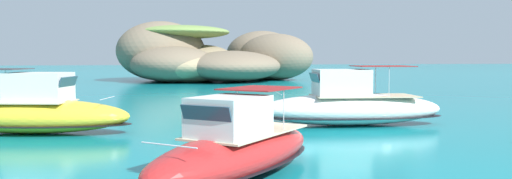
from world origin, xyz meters
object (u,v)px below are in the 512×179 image
Objects in this scene: motorboat_white at (349,106)px; motorboat_yellow at (31,113)px; motorboat_red at (236,150)px; islet_small at (266,57)px; islet_large at (186,59)px.

motorboat_white reaches higher than motorboat_yellow.
motorboat_yellow is 14.01m from motorboat_red.
motorboat_red is (-15.88, -67.61, -2.72)m from islet_small.
islet_large is 2.81× the size of motorboat_white.
islet_small is 61.64m from motorboat_yellow.
motorboat_red is at bearing -52.29° from motorboat_yellow.
motorboat_yellow is at bearing 127.71° from motorboat_red.
motorboat_white is (5.86, -51.01, -2.36)m from islet_large.
motorboat_red is (8.57, -11.08, -0.14)m from motorboat_yellow.
motorboat_red is at bearing -92.05° from islet_large.
motorboat_white is at bearing -97.83° from islet_small.
motorboat_white is (-7.81, -56.86, -2.55)m from islet_small.
islet_small reaches higher than motorboat_red.
islet_large reaches higher than motorboat_white.
islet_small is 3.04× the size of motorboat_red.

